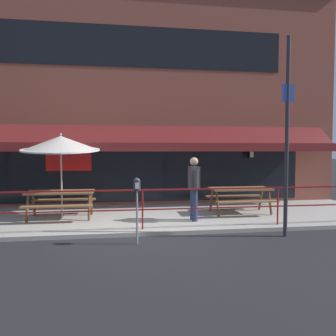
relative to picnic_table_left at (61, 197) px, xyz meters
name	(u,v)px	position (x,y,z in m)	size (l,w,h in m)	color
ground_plane	(144,237)	(2.17, -1.87, -0.71)	(120.00, 120.00, 0.00)	#232326
patio_deck	(139,217)	(2.17, 0.13, -0.66)	(15.00, 4.00, 0.10)	#ADA89E
restaurant_building	(135,96)	(2.17, 2.36, 3.22)	(15.00, 1.60, 7.91)	brown
patio_railing	(143,200)	(2.17, -1.57, 0.09)	(13.84, 0.04, 0.97)	maroon
picnic_table_left	(61,197)	(0.00, 0.00, 0.00)	(1.80, 1.42, 0.76)	brown
picnic_table_centre	(240,193)	(5.22, 0.02, 0.00)	(1.80, 1.42, 0.76)	brown
patio_umbrella_left	(61,144)	(0.00, 0.18, 1.47)	(2.14, 2.14, 2.39)	#B7B2A8
pedestrian_walking	(194,185)	(3.61, -0.78, 0.35)	(0.25, 0.62, 1.71)	navy
parking_meter_far	(137,191)	(1.99, -2.46, 0.44)	(0.15, 0.16, 1.42)	gray
street_sign_pole	(287,135)	(5.43, -2.32, 1.64)	(0.28, 0.09, 4.58)	#2D2D33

